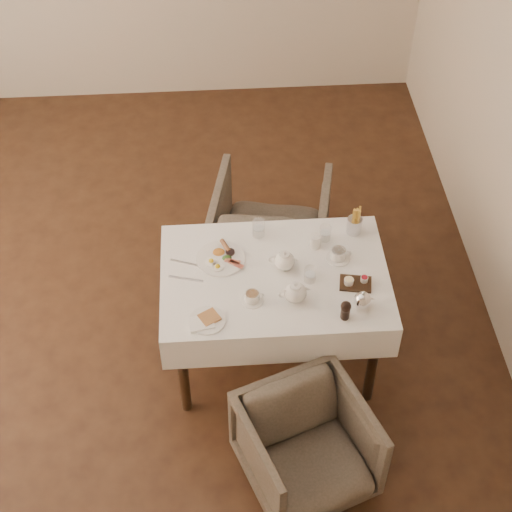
{
  "coord_description": "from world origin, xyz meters",
  "views": [
    {
      "loc": [
        0.49,
        -3.43,
        3.97
      ],
      "look_at": [
        0.7,
        -0.38,
        0.82
      ],
      "focal_mm": 55.0,
      "sensor_mm": 36.0,
      "label": 1
    }
  ],
  "objects_px": {
    "armchair_near": "(307,447)",
    "breakfast_plate": "(221,257)",
    "table": "(274,288)",
    "armchair_far": "(271,230)",
    "teapot_centre": "(284,260)"
  },
  "relations": [
    {
      "from": "armchair_near",
      "to": "breakfast_plate",
      "type": "xyz_separation_m",
      "value": [
        -0.4,
        0.97,
        0.47
      ]
    },
    {
      "from": "breakfast_plate",
      "to": "teapot_centre",
      "type": "bearing_deg",
      "value": -13.61
    },
    {
      "from": "armchair_near",
      "to": "armchair_far",
      "type": "xyz_separation_m",
      "value": [
        -0.06,
        1.62,
        0.05
      ]
    },
    {
      "from": "armchair_far",
      "to": "armchair_near",
      "type": "bearing_deg",
      "value": 104.13
    },
    {
      "from": "table",
      "to": "teapot_centre",
      "type": "relative_size",
      "value": 7.89
    },
    {
      "from": "table",
      "to": "teapot_centre",
      "type": "bearing_deg",
      "value": 41.1
    },
    {
      "from": "armchair_far",
      "to": "breakfast_plate",
      "type": "bearing_deg",
      "value": 73.98
    },
    {
      "from": "armchair_far",
      "to": "breakfast_plate",
      "type": "distance_m",
      "value": 0.84
    },
    {
      "from": "armchair_far",
      "to": "teapot_centre",
      "type": "height_order",
      "value": "teapot_centre"
    },
    {
      "from": "table",
      "to": "armchair_far",
      "type": "xyz_separation_m",
      "value": [
        0.04,
        0.79,
        -0.29
      ]
    },
    {
      "from": "armchair_far",
      "to": "teapot_centre",
      "type": "xyz_separation_m",
      "value": [
        0.01,
        -0.74,
        0.47
      ]
    },
    {
      "from": "teapot_centre",
      "to": "armchair_near",
      "type": "bearing_deg",
      "value": -78.86
    },
    {
      "from": "armchair_near",
      "to": "table",
      "type": "bearing_deg",
      "value": 76.71
    },
    {
      "from": "table",
      "to": "teapot_centre",
      "type": "xyz_separation_m",
      "value": [
        0.06,
        0.05,
        0.18
      ]
    },
    {
      "from": "table",
      "to": "armchair_far",
      "type": "distance_m",
      "value": 0.84
    }
  ]
}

